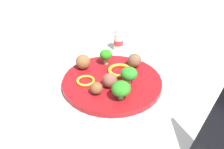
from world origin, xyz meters
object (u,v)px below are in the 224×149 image
(meatball_center, at_px, (134,60))
(pepper_ring_mid_left, at_px, (120,70))
(pepper_ring_front_right, at_px, (86,81))
(napkin, at_px, (82,147))
(meatball_back_left, at_px, (96,88))
(broccoli_floret_mid_left, at_px, (106,55))
(yogurt_bottle, at_px, (119,41))
(meatball_mid_left, at_px, (83,62))
(meatball_front_left, at_px, (109,80))
(knife, at_px, (91,144))
(plate, at_px, (112,83))
(fork, at_px, (75,141))
(broccoli_floret_center, at_px, (121,89))
(broccoli_floret_front_right, at_px, (129,74))

(meatball_center, distance_m, pepper_ring_mid_left, 0.06)
(pepper_ring_front_right, bearing_deg, napkin, -165.87)
(meatball_back_left, height_order, pepper_ring_front_right, meatball_back_left)
(meatball_back_left, height_order, pepper_ring_mid_left, meatball_back_left)
(broccoli_floret_mid_left, height_order, yogurt_bottle, yogurt_bottle)
(meatball_center, height_order, napkin, meatball_center)
(meatball_mid_left, distance_m, meatball_front_left, 0.12)
(pepper_ring_mid_left, height_order, pepper_ring_front_right, pepper_ring_mid_left)
(meatball_back_left, distance_m, knife, 0.17)
(broccoli_floret_mid_left, height_order, knife, broccoli_floret_mid_left)
(meatball_front_left, bearing_deg, pepper_ring_front_right, 84.14)
(plate, distance_m, fork, 0.24)
(pepper_ring_front_right, distance_m, napkin, 0.23)
(broccoli_floret_center, bearing_deg, pepper_ring_front_right, 64.42)
(meatball_center, distance_m, knife, 0.33)
(meatball_back_left, height_order, meatball_mid_left, meatball_mid_left)
(meatball_front_left, bearing_deg, yogurt_bottle, 4.85)
(meatball_mid_left, height_order, meatball_center, meatball_mid_left)
(broccoli_floret_center, xyz_separation_m, fork, (-0.16, 0.07, -0.04))
(meatball_front_left, bearing_deg, pepper_ring_mid_left, -10.92)
(meatball_front_left, bearing_deg, meatball_back_left, 145.82)
(broccoli_floret_front_right, distance_m, meatball_center, 0.10)
(broccoli_floret_center, distance_m, yogurt_bottle, 0.29)
(meatball_back_left, bearing_deg, pepper_ring_mid_left, -19.41)
(pepper_ring_front_right, distance_m, knife, 0.23)
(broccoli_floret_center, bearing_deg, knife, 167.46)
(yogurt_bottle, bearing_deg, pepper_ring_mid_left, -167.74)
(broccoli_floret_center, height_order, fork, broccoli_floret_center)
(broccoli_floret_front_right, bearing_deg, plate, 81.23)
(meatball_back_left, distance_m, pepper_ring_mid_left, 0.12)
(plate, relative_size, meatball_front_left, 6.92)
(meatball_back_left, bearing_deg, meatball_mid_left, 31.86)
(broccoli_floret_front_right, xyz_separation_m, meatball_back_left, (-0.06, 0.08, -0.02))
(plate, xyz_separation_m, pepper_ring_mid_left, (0.05, -0.01, 0.01))
(meatball_mid_left, height_order, fork, meatball_mid_left)
(broccoli_floret_mid_left, distance_m, meatball_center, 0.09)
(pepper_ring_mid_left, distance_m, knife, 0.28)
(broccoli_floret_front_right, bearing_deg, napkin, 164.81)
(fork, bearing_deg, napkin, -115.90)
(meatball_center, bearing_deg, yogurt_bottle, 30.39)
(broccoli_floret_front_right, height_order, meatball_center, broccoli_floret_front_right)
(broccoli_floret_mid_left, xyz_separation_m, pepper_ring_mid_left, (-0.03, -0.05, -0.03))
(meatball_mid_left, bearing_deg, broccoli_floret_front_right, -110.16)
(pepper_ring_front_right, bearing_deg, knife, -160.88)
(plate, distance_m, napkin, 0.24)
(meatball_center, height_order, meatball_front_left, same)
(meatball_back_left, relative_size, fork, 0.27)
(broccoli_floret_mid_left, bearing_deg, napkin, -176.23)
(meatball_back_left, bearing_deg, yogurt_bottle, -1.09)
(napkin, height_order, knife, knife)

